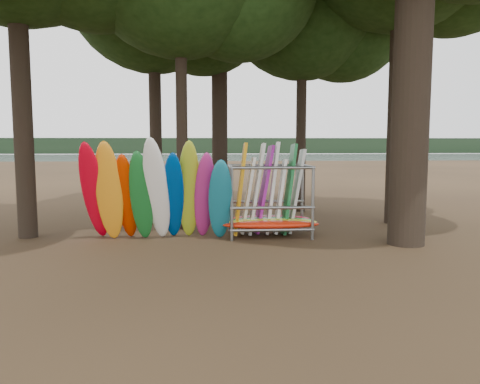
{
  "coord_description": "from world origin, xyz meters",
  "views": [
    {
      "loc": [
        -0.48,
        -11.85,
        2.82
      ],
      "look_at": [
        0.49,
        1.5,
        1.4
      ],
      "focal_mm": 35.0,
      "sensor_mm": 36.0,
      "label": 1
    }
  ],
  "objects": [
    {
      "name": "storage_rack",
      "position": [
        1.41,
        2.12,
        1.01
      ],
      "size": [
        2.91,
        1.58,
        2.85
      ],
      "color": "gray",
      "rests_on": "ground"
    },
    {
      "name": "ground",
      "position": [
        0.0,
        0.0,
        0.0
      ],
      "size": [
        120.0,
        120.0,
        0.0
      ],
      "primitive_type": "plane",
      "color": "#47331E",
      "rests_on": "ground"
    },
    {
      "name": "far_shore",
      "position": [
        0.0,
        110.0,
        2.0
      ],
      "size": [
        160.0,
        4.0,
        4.0
      ],
      "primitive_type": "cube",
      "color": "black",
      "rests_on": "ground"
    },
    {
      "name": "lake",
      "position": [
        0.0,
        60.0,
        0.0
      ],
      "size": [
        160.0,
        160.0,
        0.0
      ],
      "primitive_type": "plane",
      "color": "gray",
      "rests_on": "ground"
    },
    {
      "name": "kayak_row",
      "position": [
        -1.92,
        1.56,
        1.35
      ],
      "size": [
        4.36,
        1.91,
        3.11
      ],
      "color": "red",
      "rests_on": "ground"
    }
  ]
}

